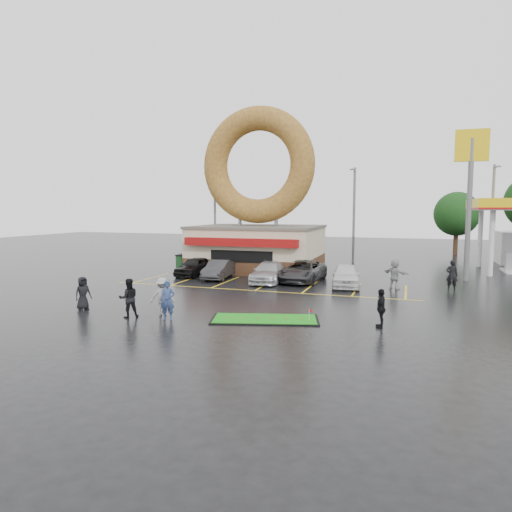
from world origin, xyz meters
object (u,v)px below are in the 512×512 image
(streetlight_left, at_px, (215,212))
(person_blue, at_px, (168,300))
(person_cameraman, at_px, (381,308))
(car_silver, at_px, (269,272))
(putting_green, at_px, (265,319))
(donut_shop, at_px, (258,217))
(shell_sign, at_px, (470,176))
(car_white, at_px, (346,276))
(dumpster, at_px, (189,263))
(car_dgrey, at_px, (219,269))
(car_grey, at_px, (303,271))
(streetlight_mid, at_px, (354,212))
(car_black, at_px, (195,266))
(streetlight_right, at_px, (492,213))

(streetlight_left, xyz_separation_m, person_blue, (8.63, -24.96, -3.86))
(streetlight_left, height_order, person_cameraman, streetlight_left)
(car_silver, xyz_separation_m, putting_green, (3.07, -10.53, -0.66))
(donut_shop, bearing_deg, shell_sign, -3.47)
(car_white, xyz_separation_m, putting_green, (-2.34, -10.26, -0.71))
(streetlight_left, xyz_separation_m, person_cameraman, (18.04, -23.22, -3.93))
(streetlight_left, bearing_deg, dumpster, -78.66)
(donut_shop, xyz_separation_m, dumpster, (-5.04, -2.82, -3.81))
(person_blue, xyz_separation_m, person_cameraman, (9.42, 1.74, -0.07))
(donut_shop, distance_m, car_dgrey, 6.97)
(car_white, xyz_separation_m, person_blue, (-6.60, -11.68, 0.17))
(shell_sign, distance_m, car_white, 11.54)
(streetlight_left, bearing_deg, car_grey, -44.88)
(car_dgrey, distance_m, car_grey, 6.13)
(streetlight_mid, height_order, putting_green, streetlight_mid)
(streetlight_left, height_order, car_black, streetlight_left)
(car_dgrey, bearing_deg, donut_shop, 74.89)
(shell_sign, distance_m, streetlight_right, 10.68)
(car_grey, bearing_deg, person_blue, -100.96)
(person_cameraman, bearing_deg, car_silver, -146.86)
(donut_shop, relative_size, dumpster, 7.50)
(shell_sign, distance_m, dumpster, 22.17)
(person_cameraman, bearing_deg, car_black, -133.67)
(car_black, distance_m, car_grey, 8.45)
(donut_shop, distance_m, car_white, 11.03)
(streetlight_left, height_order, streetlight_mid, same)
(streetlight_mid, xyz_separation_m, car_grey, (-1.98, -12.97, -4.04))
(car_dgrey, xyz_separation_m, dumpster, (-3.97, 2.94, -0.03))
(car_black, bearing_deg, car_dgrey, -15.41)
(streetlight_mid, distance_m, putting_green, 25.02)
(streetlight_left, height_order, car_white, streetlight_left)
(car_black, bearing_deg, car_grey, 2.68)
(streetlight_mid, xyz_separation_m, streetlight_right, (12.00, 1.00, 0.00))
(streetlight_mid, bearing_deg, car_silver, -106.60)
(streetlight_left, distance_m, streetlight_right, 26.08)
(dumpster, bearing_deg, person_blue, -72.86)
(streetlight_mid, relative_size, streetlight_right, 1.00)
(streetlight_right, distance_m, car_dgrey, 25.22)
(donut_shop, xyz_separation_m, car_black, (-3.44, -4.97, -3.75))
(streetlight_mid, height_order, car_white, streetlight_mid)
(car_white, bearing_deg, putting_green, -110.31)
(person_cameraman, bearing_deg, donut_shop, -151.54)
(car_grey, distance_m, car_white, 3.47)
(car_black, distance_m, car_white, 11.74)
(streetlight_mid, distance_m, car_dgrey, 16.42)
(dumpster, relative_size, putting_green, 0.34)
(streetlight_left, bearing_deg, person_cameraman, -52.15)
(streetlight_right, relative_size, person_blue, 4.90)
(person_blue, bearing_deg, car_silver, 68.01)
(shell_sign, height_order, putting_green, shell_sign)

